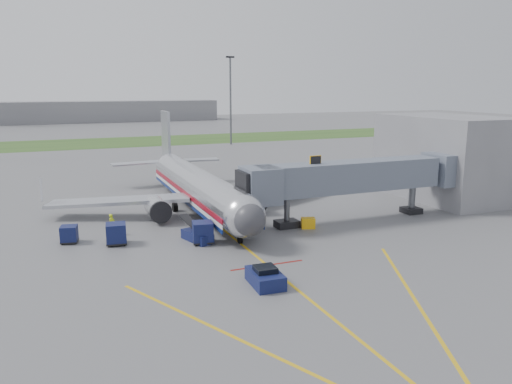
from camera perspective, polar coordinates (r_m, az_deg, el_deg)
name	(u,v)px	position (r m, az deg, el deg)	size (l,w,h in m)	color
ground	(248,250)	(42.20, -0.89, -6.63)	(400.00, 400.00, 0.00)	#565659
grass_strip	(116,142)	(128.79, -15.75, 5.49)	(300.00, 25.00, 0.01)	#2D4C1E
apron_markings	(286,281)	(35.83, 3.50, -10.10)	(21.52, 50.00, 0.01)	gold
airliner	(198,186)	(55.55, -6.65, 0.65)	(32.10, 35.67, 10.25)	silver
jet_bridge	(349,178)	(51.17, 10.53, 1.64)	(25.30, 4.00, 6.90)	slate
terminal	(446,157)	(65.51, 20.89, 3.75)	(10.00, 16.00, 10.00)	slate
light_mast_right	(231,98)	(119.06, -2.93, 10.63)	(2.00, 0.44, 20.40)	#595B60
distant_terminal	(62,112)	(207.52, -21.26, 8.52)	(120.00, 14.00, 8.00)	slate
pushback_tug	(265,277)	(34.90, 1.06, -9.71)	(2.13, 3.31, 1.34)	#0E1B3E
baggage_cart_a	(203,232)	(43.93, -6.11, -4.62)	(2.05, 2.05, 1.91)	#0E1B3E
baggage_cart_b	(116,234)	(45.04, -15.68, -4.62)	(1.91, 1.91, 1.86)	#0E1B3E
baggage_cart_c	(69,234)	(46.80, -20.58, -4.54)	(1.67, 1.67, 1.53)	#0E1B3E
belt_loader	(197,236)	(44.71, -6.76, -4.97)	(2.29, 4.26, 2.01)	#0E1B3E
ground_power_cart	(308,223)	(48.60, 5.96, -3.55)	(1.51, 1.24, 1.04)	#EBA90D
ramp_worker	(112,224)	(48.10, -16.15, -3.56)	(0.71, 0.47, 1.95)	#C0DB19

